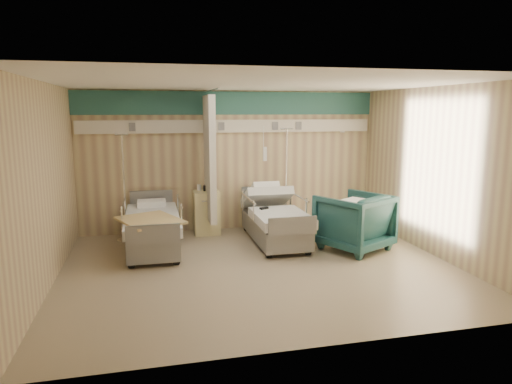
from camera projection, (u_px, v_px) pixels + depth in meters
ground at (260, 267)px, 7.09m from camera, size 6.00×5.00×0.00m
room_walls at (254, 146)px, 7.00m from camera, size 6.04×5.04×2.82m
bed_right at (275, 225)px, 8.42m from camera, size 1.00×2.16×0.63m
bed_left at (153, 233)px, 7.92m from camera, size 1.00×2.16×0.63m
bedside_cabinet at (207, 212)px, 9.00m from camera, size 0.50×0.48×0.85m
visitor_armchair at (354, 222)px, 7.94m from camera, size 1.44×1.46×0.99m
waffle_blanket at (357, 192)px, 7.82m from camera, size 0.76×0.74×0.06m
iv_stand_right at (286, 208)px, 9.42m from camera, size 0.37×0.37×2.06m
iv_stand_left at (126, 220)px, 8.48m from camera, size 0.36×0.36×1.99m
call_remote at (264, 208)px, 8.33m from camera, size 0.18×0.13×0.04m
tan_blanket at (150, 220)px, 7.41m from camera, size 1.19×1.30×0.04m
toiletry_bag at (209, 188)px, 8.96m from camera, size 0.24×0.19×0.11m
white_cup at (199, 187)px, 9.00m from camera, size 0.10×0.10×0.12m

